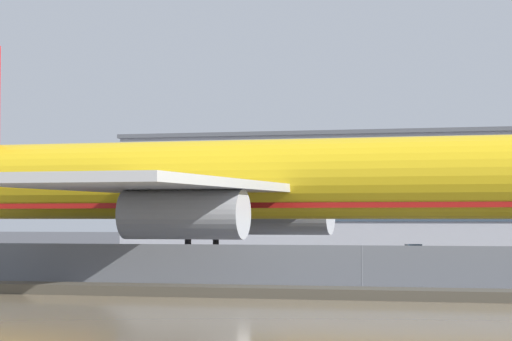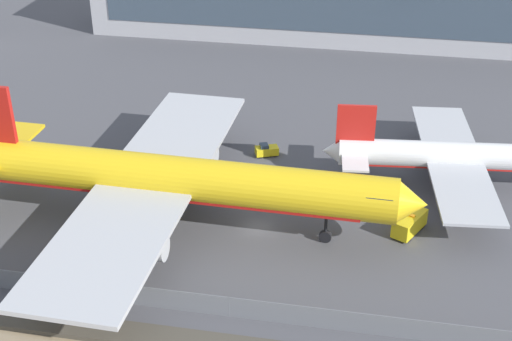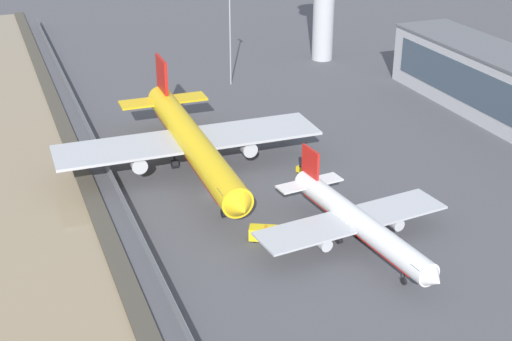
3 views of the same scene
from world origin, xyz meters
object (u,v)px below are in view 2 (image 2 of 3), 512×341
(cargo_jet_yellow, at_px, (164,179))
(baggage_tug, at_px, (267,150))
(ops_van, at_px, (409,224))
(passenger_jet_white_red, at_px, (463,157))

(cargo_jet_yellow, bearing_deg, baggage_tug, 65.41)
(cargo_jet_yellow, xyz_separation_m, ops_van, (28.56, 3.23, -4.89))
(passenger_jet_white_red, height_order, ops_van, passenger_jet_white_red)
(baggage_tug, bearing_deg, cargo_jet_yellow, -114.59)
(cargo_jet_yellow, relative_size, baggage_tug, 16.36)
(baggage_tug, relative_size, ops_van, 0.64)
(passenger_jet_white_red, bearing_deg, cargo_jet_yellow, -155.84)
(baggage_tug, distance_m, ops_van, 25.45)
(cargo_jet_yellow, xyz_separation_m, passenger_jet_white_red, (35.06, 15.72, -1.97))
(cargo_jet_yellow, relative_size, ops_van, 10.45)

